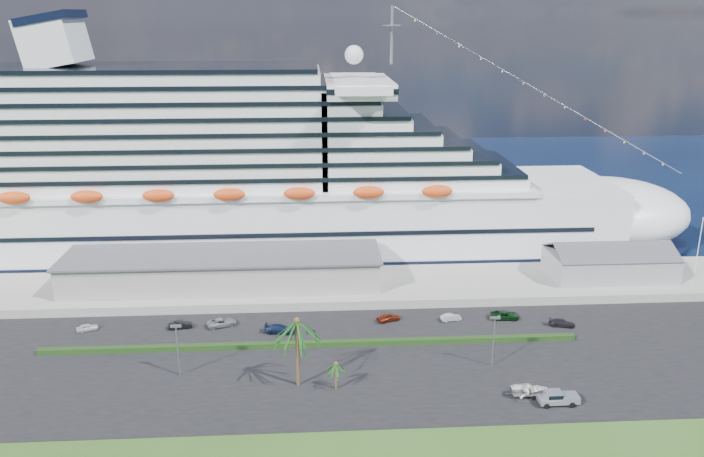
{
  "coord_description": "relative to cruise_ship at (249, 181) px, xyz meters",
  "views": [
    {
      "loc": [
        -7.54,
        -85.81,
        52.49
      ],
      "look_at": [
        -0.49,
        30.0,
        15.94
      ],
      "focal_mm": 35.0,
      "sensor_mm": 36.0,
      "label": 1
    }
  ],
  "objects": [
    {
      "name": "parked_car_1",
      "position": [
        -9.2,
        -39.79,
        -15.91
      ],
      "size": [
        4.21,
        2.12,
        1.32
      ],
      "primitive_type": "imported",
      "rotation": [
        0.0,
        0.0,
        1.76
      ],
      "color": "black",
      "rests_on": "asphalt_lot"
    },
    {
      "name": "asphalt_lot",
      "position": [
        21.53,
        -53.0,
        -16.63
      ],
      "size": [
        140.0,
        38.0,
        0.12
      ],
      "primitive_type": "cube",
      "color": "black",
      "rests_on": "ground"
    },
    {
      "name": "parked_car_4",
      "position": [
        27.22,
        -39.01,
        -15.85
      ],
      "size": [
        4.55,
        3.14,
        1.44
      ],
      "primitive_type": "imported",
      "rotation": [
        0.0,
        0.0,
        1.95
      ],
      "color": "#651D0D",
      "rests_on": "asphalt_lot"
    },
    {
      "name": "parked_car_3",
      "position": [
        8.12,
        -42.58,
        -15.82
      ],
      "size": [
        5.43,
        2.86,
        1.5
      ],
      "primitive_type": "imported",
      "rotation": [
        0.0,
        0.0,
        1.42
      ],
      "color": "#111D3E",
      "rests_on": "asphalt_lot"
    },
    {
      "name": "lamp_post_right",
      "position": [
        41.53,
        -56.0,
        -11.35
      ],
      "size": [
        1.6,
        0.35,
        8.27
      ],
      "color": "gray",
      "rests_on": "asphalt_lot"
    },
    {
      "name": "parked_car_0",
      "position": [
        -25.08,
        -39.74,
        -15.97
      ],
      "size": [
        3.84,
        2.79,
        1.22
      ],
      "primitive_type": "imported",
      "rotation": [
        0.0,
        0.0,
        2.0
      ],
      "color": "silver",
      "rests_on": "asphalt_lot"
    },
    {
      "name": "ground",
      "position": [
        21.53,
        -64.0,
        -16.69
      ],
      "size": [
        420.0,
        420.0,
        0.0
      ],
      "primitive_type": "plane",
      "color": "#2F4F1A",
      "rests_on": "ground"
    },
    {
      "name": "water",
      "position": [
        21.53,
        66.0,
        -16.68
      ],
      "size": [
        420.0,
        160.0,
        0.02
      ],
      "primitive_type": "cube",
      "color": "black",
      "rests_on": "ground"
    },
    {
      "name": "hedge",
      "position": [
        13.53,
        -48.0,
        -16.12
      ],
      "size": [
        88.0,
        1.1,
        0.9
      ],
      "primitive_type": "cube",
      "color": "black",
      "rests_on": "asphalt_lot"
    },
    {
      "name": "pickup_truck",
      "position": [
        47.82,
        -67.51,
        -15.47
      ],
      "size": [
        5.72,
        2.29,
        2.0
      ],
      "color": "black",
      "rests_on": "asphalt_lot"
    },
    {
      "name": "palm_short",
      "position": [
        17.03,
        -61.5,
        -13.03
      ],
      "size": [
        3.53,
        3.53,
        4.56
      ],
      "color": "#47301E",
      "rests_on": "ground"
    },
    {
      "name": "lamp_post_left",
      "position": [
        -6.47,
        -56.0,
        -11.35
      ],
      "size": [
        1.6,
        0.35,
        8.27
      ],
      "color": "gray",
      "rests_on": "asphalt_lot"
    },
    {
      "name": "wharf",
      "position": [
        21.53,
        -24.0,
        -15.79
      ],
      "size": [
        240.0,
        20.0,
        1.8
      ],
      "primitive_type": "cube",
      "color": "gray",
      "rests_on": "ground"
    },
    {
      "name": "port_shed",
      "position": [
        73.53,
        -24.0,
        -12.3
      ],
      "size": [
        24.0,
        12.31,
        7.37
      ],
      "color": "gray",
      "rests_on": "wharf"
    },
    {
      "name": "boat_trailer",
      "position": [
        44.47,
        -65.28,
        -15.42
      ],
      "size": [
        6.04,
        3.87,
        1.74
      ],
      "color": "gray",
      "rests_on": "asphalt_lot"
    },
    {
      "name": "parked_car_2",
      "position": [
        -2.11,
        -39.28,
        -15.87
      ],
      "size": [
        5.53,
        3.87,
        1.4
      ],
      "primitive_type": "imported",
      "rotation": [
        0.0,
        0.0,
        1.91
      ],
      "color": "gray",
      "rests_on": "asphalt_lot"
    },
    {
      "name": "flagpole",
      "position": [
        91.57,
        -24.0,
        -8.43
      ],
      "size": [
        1.08,
        0.16,
        12.0
      ],
      "color": "silver",
      "rests_on": "wharf"
    },
    {
      "name": "parked_car_6",
      "position": [
        48.16,
        -39.33,
        -15.86
      ],
      "size": [
        5.31,
        2.81,
        1.42
      ],
      "primitive_type": "imported",
      "rotation": [
        0.0,
        0.0,
        1.48
      ],
      "color": "black",
      "rests_on": "asphalt_lot"
    },
    {
      "name": "palm_tall",
      "position": [
        11.53,
        -60.0,
        -7.49
      ],
      "size": [
        8.82,
        8.82,
        11.13
      ],
      "color": "#47301E",
      "rests_on": "ground"
    },
    {
      "name": "terminal_building",
      "position": [
        -3.47,
        -24.0,
        -11.68
      ],
      "size": [
        61.0,
        15.0,
        6.3
      ],
      "color": "gray",
      "rests_on": "wharf"
    },
    {
      "name": "parked_car_5",
      "position": [
        38.41,
        -39.47,
        -15.96
      ],
      "size": [
        3.88,
        1.88,
        1.23
      ],
      "primitive_type": "imported",
      "rotation": [
        0.0,
        0.0,
        1.73
      ],
      "color": "#B3B7BB",
      "rests_on": "asphalt_lot"
    },
    {
      "name": "parked_car_7",
      "position": [
        57.28,
        -42.94,
        -15.93
      ],
      "size": [
        4.73,
        2.88,
        1.28
      ],
      "primitive_type": "imported",
      "rotation": [
        0.0,
        0.0,
        1.31
      ],
      "color": "black",
      "rests_on": "asphalt_lot"
    },
    {
      "name": "cruise_ship",
      "position": [
        0.0,
        0.0,
        0.0
      ],
      "size": [
        191.0,
        38.0,
        54.0
      ],
      "color": "silver",
      "rests_on": "ground"
    }
  ]
}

